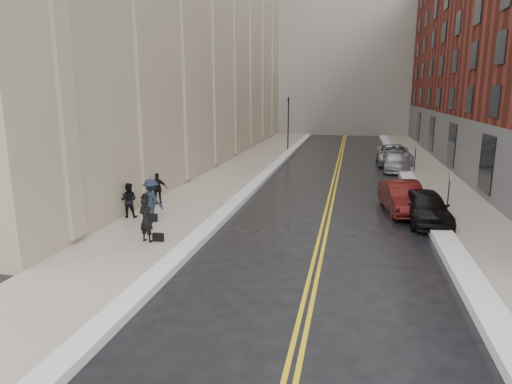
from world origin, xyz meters
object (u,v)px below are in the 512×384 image
at_px(car_silver_near, 395,162).
at_px(car_silver_far, 394,155).
at_px(pedestrian_a, 129,200).
at_px(pedestrian_b, 151,200).
at_px(car_maroon, 403,197).
at_px(pedestrian_c, 158,189).
at_px(car_black, 426,207).
at_px(pedestrian_main, 146,220).

bearing_deg(car_silver_near, car_silver_far, 86.40).
bearing_deg(car_silver_far, car_silver_near, -93.15).
relative_size(pedestrian_a, pedestrian_b, 0.84).
bearing_deg(car_maroon, car_silver_near, 79.21).
bearing_deg(car_maroon, pedestrian_c, 179.61).
xyz_separation_m(car_black, pedestrian_c, (-12.72, 0.18, 0.21)).
xyz_separation_m(car_black, car_maroon, (-0.81, 1.71, 0.01)).
height_order(car_silver_near, pedestrian_a, pedestrian_a).
bearing_deg(car_silver_near, pedestrian_b, -125.51).
bearing_deg(pedestrian_main, pedestrian_a, -36.62).
distance_m(car_maroon, pedestrian_c, 12.00).
bearing_deg(pedestrian_c, car_black, 160.48).
height_order(pedestrian_main, pedestrian_a, pedestrian_main).
bearing_deg(car_maroon, pedestrian_b, -165.65).
bearing_deg(car_maroon, pedestrian_a, -169.32).
distance_m(car_maroon, car_silver_far, 15.39).
bearing_deg(car_black, pedestrian_b, -171.66).
relative_size(car_black, pedestrian_c, 2.70).
relative_size(car_maroon, pedestrian_c, 2.84).
xyz_separation_m(car_silver_near, car_silver_far, (0.16, 3.17, 0.13)).
relative_size(car_silver_far, pedestrian_a, 3.55).
distance_m(car_silver_near, pedestrian_main, 21.98).
bearing_deg(pedestrian_b, pedestrian_a, 3.99).
relative_size(car_silver_near, car_silver_far, 0.79).
xyz_separation_m(car_black, pedestrian_main, (-10.73, -5.37, 0.28)).
relative_size(car_maroon, pedestrian_main, 2.63).
height_order(car_silver_near, car_silver_far, car_silver_far).
distance_m(car_black, pedestrian_a, 13.21).
xyz_separation_m(car_maroon, pedestrian_b, (-10.91, -4.43, 0.34)).
relative_size(car_maroon, pedestrian_b, 2.41).
relative_size(car_black, car_maroon, 0.95).
bearing_deg(pedestrian_c, pedestrian_b, 90.19).
xyz_separation_m(car_maroon, car_silver_far, (0.81, 15.37, 0.03)).
bearing_deg(pedestrian_b, car_silver_near, -104.64).
bearing_deg(car_black, car_maroon, 110.74).
xyz_separation_m(pedestrian_main, pedestrian_a, (-2.27, 3.02, -0.07)).
distance_m(car_black, pedestrian_c, 12.72).
bearing_deg(pedestrian_b, pedestrian_main, 130.84).
bearing_deg(pedestrian_b, car_black, -146.77).
distance_m(car_silver_far, pedestrian_a, 23.37).
xyz_separation_m(car_silver_far, pedestrian_c, (-12.72, -16.90, 0.17)).
bearing_deg(pedestrian_a, car_silver_near, -136.98).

